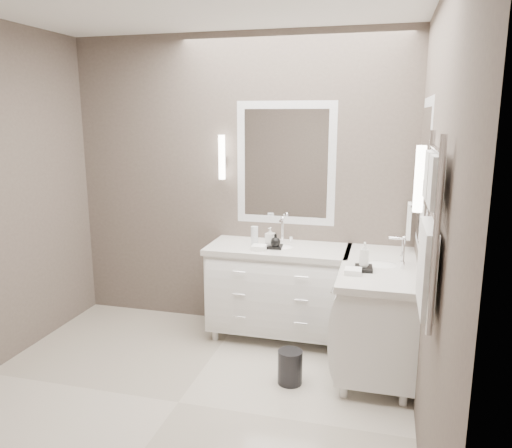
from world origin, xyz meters
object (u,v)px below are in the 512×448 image
(towel_ladder, at_px, (429,237))
(waste_bin, at_px, (290,367))
(vanity_back, at_px, (278,286))
(vanity_right, at_px, (378,309))

(towel_ladder, relative_size, waste_bin, 3.47)
(vanity_back, xyz_separation_m, towel_ladder, (1.10, -1.63, 0.91))
(waste_bin, bearing_deg, vanity_back, 108.71)
(vanity_back, relative_size, vanity_right, 1.00)
(vanity_back, xyz_separation_m, vanity_right, (0.88, -0.33, 0.00))
(vanity_back, xyz_separation_m, waste_bin, (0.26, -0.77, -0.36))
(vanity_right, relative_size, towel_ladder, 1.38)
(vanity_right, relative_size, waste_bin, 4.79)
(vanity_right, distance_m, towel_ladder, 1.60)
(waste_bin, bearing_deg, vanity_right, 35.64)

